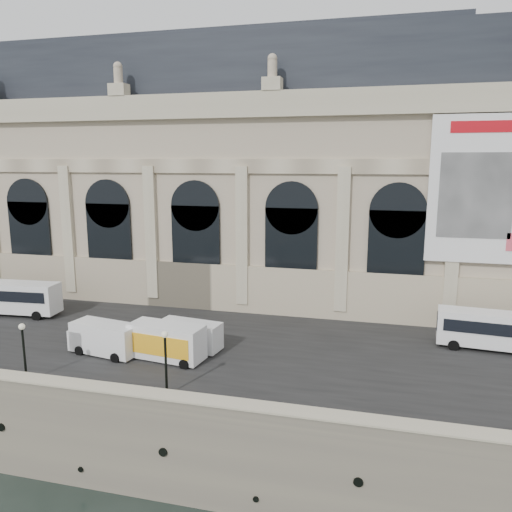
{
  "coord_description": "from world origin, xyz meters",
  "views": [
    {
      "loc": [
        14.64,
        -26.03,
        21.53
      ],
      "look_at": [
        2.39,
        22.0,
        12.04
      ],
      "focal_mm": 35.0,
      "sensor_mm": 36.0,
      "label": 1
    }
  ],
  "objects": [
    {
      "name": "parapet",
      "position": [
        0.0,
        0.6,
        6.62
      ],
      "size": [
        160.0,
        1.4,
        1.21
      ],
      "color": "gray",
      "rests_on": "quay"
    },
    {
      "name": "van_b",
      "position": [
        -0.76,
        10.85,
        7.24
      ],
      "size": [
        5.68,
        2.84,
        2.42
      ],
      "color": "white",
      "rests_on": "quay"
    },
    {
      "name": "bus_left",
      "position": [
        -22.43,
        15.17,
        7.93
      ],
      "size": [
        11.83,
        3.41,
        3.44
      ],
      "color": "white",
      "rests_on": "quay"
    },
    {
      "name": "lamp_right",
      "position": [
        1.16,
        2.62,
        8.28
      ],
      "size": [
        0.47,
        0.47,
        4.57
      ],
      "color": "black",
      "rests_on": "quay"
    },
    {
      "name": "lamp_left",
      "position": [
        -9.47,
        2.17,
        8.16
      ],
      "size": [
        0.44,
        0.44,
        4.34
      ],
      "color": "black",
      "rests_on": "quay"
    },
    {
      "name": "street",
      "position": [
        0.0,
        14.0,
        6.03
      ],
      "size": [
        160.0,
        24.0,
        0.06
      ],
      "primitive_type": "cube",
      "color": "#2D2D2D",
      "rests_on": "quay"
    },
    {
      "name": "van_c",
      "position": [
        -7.05,
        8.25,
        7.34
      ],
      "size": [
        6.19,
        3.22,
        2.63
      ],
      "color": "white",
      "rests_on": "quay"
    },
    {
      "name": "museum",
      "position": [
        -5.98,
        30.86,
        19.72
      ],
      "size": [
        69.0,
        18.7,
        29.1
      ],
      "color": "#C0AE93",
      "rests_on": "quay"
    },
    {
      "name": "box_truck",
      "position": [
        -1.82,
        8.43,
        7.46
      ],
      "size": [
        7.42,
        3.32,
        2.89
      ],
      "color": "white",
      "rests_on": "quay"
    },
    {
      "name": "quay",
      "position": [
        0.0,
        35.0,
        3.0
      ],
      "size": [
        160.0,
        70.0,
        6.0
      ],
      "primitive_type": "cube",
      "color": "gray",
      "rests_on": "ground"
    },
    {
      "name": "bus_right",
      "position": [
        25.05,
        16.75,
        7.83
      ],
      "size": [
        11.22,
        3.4,
        3.25
      ],
      "color": "white",
      "rests_on": "quay"
    },
    {
      "name": "ground",
      "position": [
        0.0,
        0.0,
        0.0
      ],
      "size": [
        260.0,
        260.0,
        0.0
      ],
      "primitive_type": "plane",
      "color": "black",
      "rests_on": "ground"
    }
  ]
}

